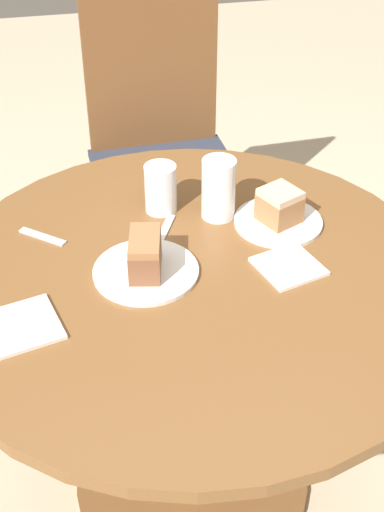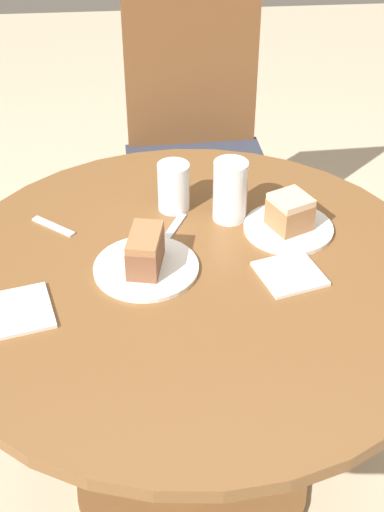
# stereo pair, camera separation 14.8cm
# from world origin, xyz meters

# --- Properties ---
(ground_plane) EXTENTS (8.00, 8.00, 0.00)m
(ground_plane) POSITION_xyz_m (0.00, 0.00, 0.00)
(ground_plane) COLOR beige
(table) EXTENTS (1.09, 1.09, 0.72)m
(table) POSITION_xyz_m (0.00, 0.00, 0.52)
(table) COLOR brown
(table) RESTS_ON ground_plane
(chair) EXTENTS (0.48, 0.45, 1.01)m
(chair) POSITION_xyz_m (0.10, 0.94, 0.52)
(chair) COLOR brown
(chair) RESTS_ON ground_plane
(plate_near) EXTENTS (0.22, 0.22, 0.01)m
(plate_near) POSITION_xyz_m (-0.10, 0.01, 0.73)
(plate_near) COLOR silver
(plate_near) RESTS_ON table
(plate_far) EXTENTS (0.21, 0.21, 0.01)m
(plate_far) POSITION_xyz_m (0.23, 0.13, 0.73)
(plate_far) COLOR silver
(plate_far) RESTS_ON table
(cake_slice_near) EXTENTS (0.09, 0.13, 0.08)m
(cake_slice_near) POSITION_xyz_m (-0.10, 0.01, 0.77)
(cake_slice_near) COLOR brown
(cake_slice_near) RESTS_ON plate_near
(cake_slice_far) EXTENTS (0.11, 0.11, 0.08)m
(cake_slice_far) POSITION_xyz_m (0.23, 0.13, 0.77)
(cake_slice_far) COLOR #9E6B42
(cake_slice_far) RESTS_ON plate_far
(glass_lemonade) EXTENTS (0.08, 0.08, 0.15)m
(glass_lemonade) POSITION_xyz_m (0.11, 0.20, 0.79)
(glass_lemonade) COLOR beige
(glass_lemonade) RESTS_ON table
(glass_water) EXTENTS (0.08, 0.08, 0.12)m
(glass_water) POSITION_xyz_m (-0.02, 0.25, 0.77)
(glass_water) COLOR silver
(glass_water) RESTS_ON table
(napkin_stack) EXTENTS (0.17, 0.17, 0.01)m
(napkin_stack) POSITION_xyz_m (-0.36, -0.10, 0.72)
(napkin_stack) COLOR silver
(napkin_stack) RESTS_ON table
(fork) EXTENTS (0.09, 0.16, 0.00)m
(fork) POSITION_xyz_m (-0.04, 0.14, 0.72)
(fork) COLOR silver
(fork) RESTS_ON table
(spoon) EXTENTS (0.10, 0.09, 0.00)m
(spoon) POSITION_xyz_m (-0.30, 0.19, 0.72)
(spoon) COLOR silver
(spoon) RESTS_ON table
(napkin_side) EXTENTS (0.16, 0.16, 0.01)m
(napkin_side) POSITION_xyz_m (0.20, -0.03, 0.72)
(napkin_side) COLOR silver
(napkin_side) RESTS_ON table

